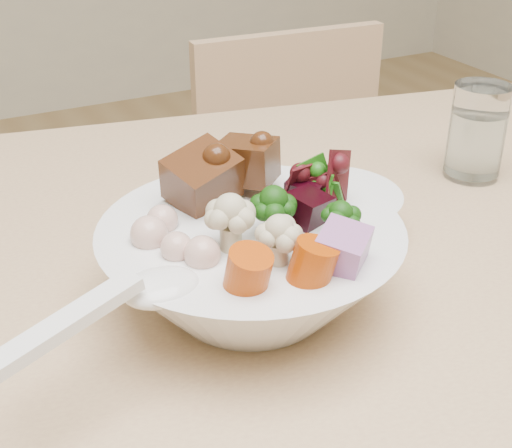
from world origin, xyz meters
The scene contains 5 objects.
chair_far centered at (0.33, 0.81, 0.46)m, with size 0.40×0.40×0.81m.
food_bowl centered at (-0.09, 0.24, 0.83)m, with size 0.24×0.24×0.13m.
soup_spoon centered at (-0.20, 0.19, 0.86)m, with size 0.16×0.07×0.03m.
water_glass centered at (0.25, 0.34, 0.83)m, with size 0.06×0.06×0.11m.
side_bowl centered at (0.03, 0.30, 0.81)m, with size 0.13×0.13×0.04m, color white, non-canonical shape.
Camera 1 is at (-0.31, -0.20, 1.13)m, focal length 50.00 mm.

